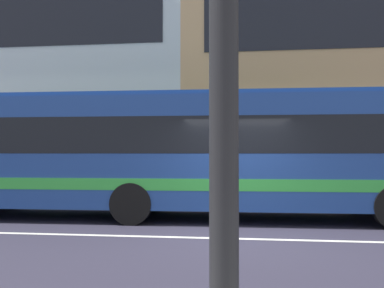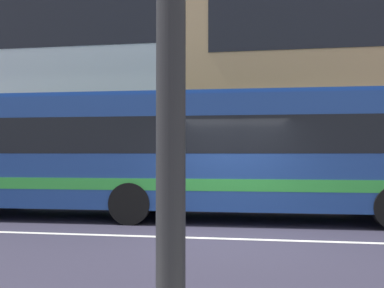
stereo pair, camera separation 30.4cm
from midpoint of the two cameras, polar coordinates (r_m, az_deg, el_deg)
name	(u,v)px [view 1 (the left image)]	position (r m, az deg, el deg)	size (l,w,h in m)	color
ground_plane	(236,239)	(8.68, 4.93, -12.53)	(160.00, 160.00, 0.00)	#2C2A3A
lane_centre_line	(236,239)	(8.68, 4.93, -12.50)	(60.00, 0.16, 0.01)	silver
hedge_row_far	(143,187)	(15.50, -7.20, -5.78)	(16.76, 1.10, 0.95)	#1A521A
apartment_block_left	(31,66)	(26.84, -21.09, 9.65)	(19.22, 10.79, 13.49)	silver
transit_bus	(171,150)	(11.25, -3.55, -0.86)	(12.54, 2.89, 3.22)	navy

